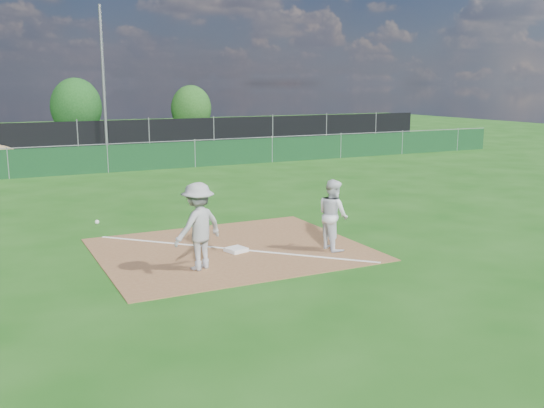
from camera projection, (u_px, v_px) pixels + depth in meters
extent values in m
plane|color=#174C10|center=(136.00, 190.00, 22.10)|extent=(90.00, 90.00, 0.00)
cube|color=brown|center=(231.00, 249.00, 14.18)|extent=(6.00, 5.00, 0.02)
cube|color=white|center=(231.00, 249.00, 14.18)|extent=(5.01, 5.01, 0.01)
cube|color=#0D3317|center=(108.00, 159.00, 26.37)|extent=(44.00, 0.05, 1.20)
cube|color=black|center=(78.00, 138.00, 33.35)|extent=(46.00, 0.04, 1.80)
cube|color=black|center=(66.00, 146.00, 37.92)|extent=(46.00, 9.00, 0.01)
cylinder|color=slate|center=(103.00, 80.00, 33.13)|extent=(0.16, 0.16, 8.00)
cube|color=white|center=(236.00, 250.00, 13.95)|extent=(0.52, 0.52, 0.09)
imported|color=#ADADAF|center=(198.00, 226.00, 12.50)|extent=(1.35, 1.07, 1.82)
sphere|color=white|center=(97.00, 222.00, 11.34)|extent=(0.08, 0.08, 0.08)
imported|color=silver|center=(333.00, 215.00, 14.06)|extent=(0.63, 0.81, 1.66)
imported|color=black|center=(27.00, 138.00, 35.66)|extent=(4.34, 2.82, 1.35)
imported|color=black|center=(168.00, 130.00, 41.07)|extent=(4.87, 2.03, 1.41)
cylinder|color=#382316|center=(78.00, 129.00, 43.67)|extent=(0.24, 0.24, 1.19)
ellipsoid|color=#134213|center=(76.00, 107.00, 43.35)|extent=(3.58, 3.58, 4.12)
cylinder|color=#382316|center=(192.00, 126.00, 47.66)|extent=(0.24, 0.24, 1.05)
ellipsoid|color=#1A4914|center=(191.00, 108.00, 47.39)|extent=(3.14, 3.14, 3.61)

